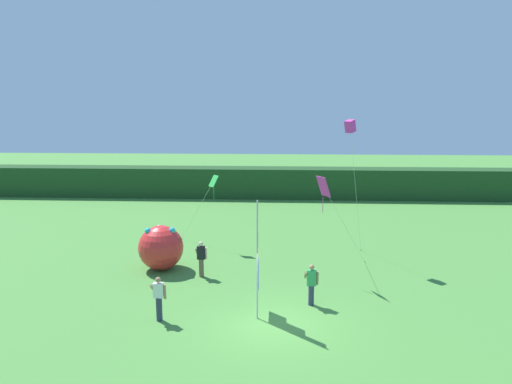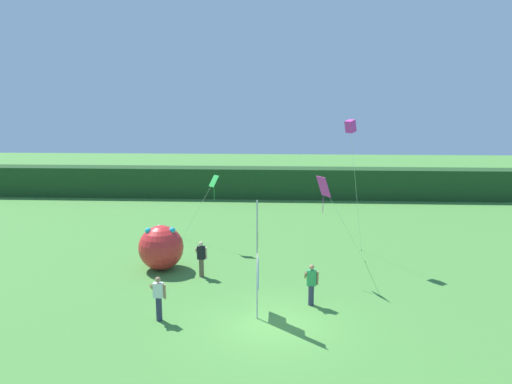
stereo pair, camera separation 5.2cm
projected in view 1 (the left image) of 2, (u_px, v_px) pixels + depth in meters
ground_plane at (274, 323)px, 16.69m from camera, size 120.00×120.00×0.00m
distant_treeline at (278, 183)px, 39.64m from camera, size 80.00×2.40×2.52m
banner_flag at (258, 260)px, 17.00m from camera, size 0.06×1.03×4.43m
person_near_banner at (159, 297)px, 16.77m from camera, size 0.55×0.48×1.65m
person_mid_field at (311, 284)px, 18.09m from camera, size 0.55×0.48×1.65m
person_far_left at (201, 258)px, 21.13m from camera, size 0.55×0.48×1.66m
inflatable_balloon at (161, 248)px, 22.07m from camera, size 2.13×2.13×2.13m
kite_magenta_diamond_0 at (325, 190)px, 20.48m from camera, size 2.71×2.62×4.66m
kite_magenta_box_1 at (350, 127)px, 22.72m from camera, size 1.34×1.58×7.04m
kite_green_diamond_2 at (212, 185)px, 25.25m from camera, size 2.46×1.72×4.00m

